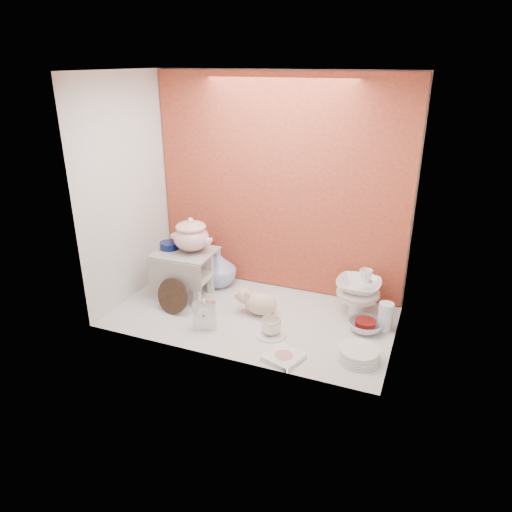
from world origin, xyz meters
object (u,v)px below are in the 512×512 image
at_px(soup_tureen, 191,235).
at_px(porcelain_tower, 358,291).
at_px(mantel_clock, 204,314).
at_px(blue_white_vase, 218,268).
at_px(crystal_bowl, 365,326).
at_px(plush_pig, 260,303).
at_px(step_stool, 186,274).
at_px(floral_platter, 191,250).
at_px(gold_rim_teacup, 271,326).
at_px(dinner_plate_stack, 359,354).

relative_size(soup_tureen, porcelain_tower, 0.87).
bearing_deg(porcelain_tower, mantel_clock, -146.80).
distance_m(blue_white_vase, porcelain_tower, 1.04).
bearing_deg(porcelain_tower, crystal_bowl, -65.09).
height_order(mantel_clock, plush_pig, mantel_clock).
bearing_deg(step_stool, floral_platter, 111.46).
height_order(step_stool, soup_tureen, soup_tureen).
height_order(crystal_bowl, porcelain_tower, porcelain_tower).
bearing_deg(porcelain_tower, step_stool, -170.67).
xyz_separation_m(floral_platter, mantel_clock, (0.48, -0.71, -0.09)).
height_order(step_stool, porcelain_tower, step_stool).
relative_size(step_stool, soup_tureen, 1.40).
relative_size(floral_platter, gold_rim_teacup, 3.13).
height_order(blue_white_vase, gold_rim_teacup, blue_white_vase).
xyz_separation_m(step_stool, soup_tureen, (0.04, 0.02, 0.29)).
relative_size(step_stool, plush_pig, 1.41).
relative_size(mantel_clock, dinner_plate_stack, 0.86).
bearing_deg(plush_pig, mantel_clock, -111.99).
distance_m(gold_rim_teacup, porcelain_tower, 0.64).
bearing_deg(mantel_clock, gold_rim_teacup, -8.74).
height_order(dinner_plate_stack, porcelain_tower, porcelain_tower).
bearing_deg(dinner_plate_stack, gold_rim_teacup, 173.86).
height_order(soup_tureen, gold_rim_teacup, soup_tureen).
distance_m(step_stool, blue_white_vase, 0.27).
xyz_separation_m(soup_tureen, gold_rim_teacup, (0.69, -0.30, -0.40)).
bearing_deg(dinner_plate_stack, mantel_clock, -178.45).
distance_m(floral_platter, blue_white_vase, 0.31).
height_order(step_stool, crystal_bowl, step_stool).
xyz_separation_m(blue_white_vase, porcelain_tower, (1.03, -0.05, 0.02)).
bearing_deg(soup_tureen, porcelain_tower, 8.50).
height_order(step_stool, blue_white_vase, step_stool).
xyz_separation_m(soup_tureen, blue_white_vase, (0.09, 0.21, -0.32)).
xyz_separation_m(plush_pig, crystal_bowl, (0.67, 0.05, -0.05)).
xyz_separation_m(floral_platter, gold_rim_teacup, (0.89, -0.62, -0.13)).
bearing_deg(crystal_bowl, soup_tureen, 178.63).
height_order(plush_pig, gold_rim_teacup, plush_pig).
distance_m(floral_platter, plush_pig, 0.85).
bearing_deg(crystal_bowl, floral_platter, 165.84).
xyz_separation_m(floral_platter, dinner_plate_stack, (1.43, -0.68, -0.16)).
distance_m(soup_tureen, porcelain_tower, 1.17).
distance_m(floral_platter, crystal_bowl, 1.46).
bearing_deg(crystal_bowl, plush_pig, -175.50).
bearing_deg(gold_rim_teacup, blue_white_vase, 139.82).
distance_m(floral_platter, dinner_plate_stack, 1.59).
bearing_deg(crystal_bowl, blue_white_vase, 167.85).
relative_size(soup_tureen, crystal_bowl, 1.35).
bearing_deg(blue_white_vase, floral_platter, 158.24).
relative_size(blue_white_vase, crystal_bowl, 1.33).
bearing_deg(blue_white_vase, plush_pig, -33.22).
bearing_deg(mantel_clock, dinner_plate_stack, -18.91).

